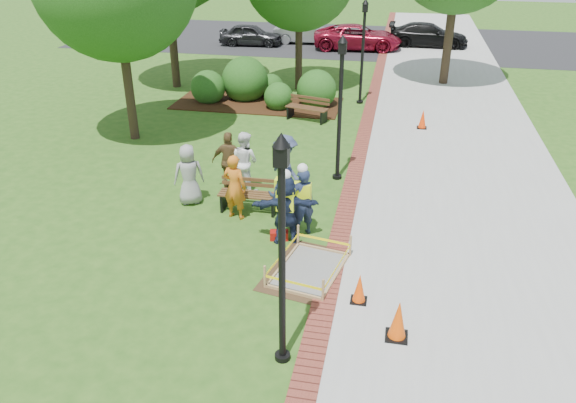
% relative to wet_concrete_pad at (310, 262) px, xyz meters
% --- Properties ---
extents(ground, '(100.00, 100.00, 0.00)m').
position_rel_wet_concrete_pad_xyz_m(ground, '(-1.26, 0.16, -0.23)').
color(ground, '#285116').
rests_on(ground, ground).
extents(sidewalk, '(6.00, 60.00, 0.02)m').
position_rel_wet_concrete_pad_xyz_m(sidewalk, '(3.74, 10.16, -0.22)').
color(sidewalk, '#9E9E99').
rests_on(sidewalk, ground).
extents(brick_edging, '(0.50, 60.00, 0.03)m').
position_rel_wet_concrete_pad_xyz_m(brick_edging, '(0.49, 10.16, -0.22)').
color(brick_edging, maroon).
rests_on(brick_edging, ground).
extents(mulch_bed, '(7.00, 3.00, 0.05)m').
position_rel_wet_concrete_pad_xyz_m(mulch_bed, '(-4.26, 12.16, -0.21)').
color(mulch_bed, '#381E0F').
rests_on(mulch_bed, ground).
extents(parking_lot, '(36.00, 12.00, 0.01)m').
position_rel_wet_concrete_pad_xyz_m(parking_lot, '(-1.26, 27.16, -0.23)').
color(parking_lot, black).
rests_on(parking_lot, ground).
extents(wet_concrete_pad, '(2.11, 2.59, 0.55)m').
position_rel_wet_concrete_pad_xyz_m(wet_concrete_pad, '(0.00, 0.00, 0.00)').
color(wet_concrete_pad, '#47331E').
rests_on(wet_concrete_pad, ground).
extents(bench_near, '(1.61, 0.56, 0.87)m').
position_rel_wet_concrete_pad_xyz_m(bench_near, '(-2.07, 2.56, 0.04)').
color(bench_near, brown).
rests_on(bench_near, ground).
extents(bench_far, '(1.75, 0.98, 0.90)m').
position_rel_wet_concrete_pad_xyz_m(bench_far, '(-1.84, 10.41, 0.05)').
color(bench_far, '#562D1D').
rests_on(bench_far, ground).
extents(cone_front, '(0.42, 0.42, 0.83)m').
position_rel_wet_concrete_pad_xyz_m(cone_front, '(1.97, -1.88, 0.17)').
color(cone_front, black).
rests_on(cone_front, ground).
extents(cone_back, '(0.34, 0.34, 0.66)m').
position_rel_wet_concrete_pad_xyz_m(cone_back, '(1.17, -0.90, 0.09)').
color(cone_back, black).
rests_on(cone_back, ground).
extents(cone_far, '(0.36, 0.36, 0.72)m').
position_rel_wet_concrete_pad_xyz_m(cone_far, '(2.56, 10.32, 0.11)').
color(cone_far, black).
rests_on(cone_far, ground).
extents(toolbox, '(0.48, 0.32, 0.22)m').
position_rel_wet_concrete_pad_xyz_m(toolbox, '(-0.96, 1.25, -0.12)').
color(toolbox, '#98100B').
rests_on(toolbox, ground).
extents(lamp_near, '(0.28, 0.28, 4.26)m').
position_rel_wet_concrete_pad_xyz_m(lamp_near, '(-0.01, -2.84, 2.25)').
color(lamp_near, black).
rests_on(lamp_near, ground).
extents(lamp_mid, '(0.28, 0.28, 4.26)m').
position_rel_wet_concrete_pad_xyz_m(lamp_mid, '(-0.01, 5.16, 2.25)').
color(lamp_mid, black).
rests_on(lamp_mid, ground).
extents(lamp_far, '(0.28, 0.28, 4.26)m').
position_rel_wet_concrete_pad_xyz_m(lamp_far, '(-0.01, 13.16, 2.25)').
color(lamp_far, black).
rests_on(lamp_far, ground).
extents(shrub_a, '(1.47, 1.47, 1.47)m').
position_rel_wet_concrete_pad_xyz_m(shrub_a, '(-6.41, 12.05, -0.23)').
color(shrub_a, '#184212').
rests_on(shrub_a, ground).
extents(shrub_b, '(1.99, 1.99, 1.99)m').
position_rel_wet_concrete_pad_xyz_m(shrub_b, '(-4.97, 12.78, -0.23)').
color(shrub_b, '#184212').
rests_on(shrub_b, ground).
extents(shrub_c, '(1.20, 1.20, 1.20)m').
position_rel_wet_concrete_pad_xyz_m(shrub_c, '(-3.24, 11.66, -0.23)').
color(shrub_c, '#184212').
rests_on(shrub_c, ground).
extents(shrub_d, '(1.65, 1.65, 1.65)m').
position_rel_wet_concrete_pad_xyz_m(shrub_d, '(-1.77, 12.36, -0.23)').
color(shrub_d, '#184212').
rests_on(shrub_d, ground).
extents(shrub_e, '(1.08, 1.08, 1.08)m').
position_rel_wet_concrete_pad_xyz_m(shrub_e, '(-3.96, 13.40, -0.23)').
color(shrub_e, '#184212').
rests_on(shrub_e, ground).
extents(casual_person_a, '(0.64, 0.56, 1.69)m').
position_rel_wet_concrete_pad_xyz_m(casual_person_a, '(-3.78, 2.71, 0.61)').
color(casual_person_a, gray).
rests_on(casual_person_a, ground).
extents(casual_person_b, '(0.63, 0.48, 1.75)m').
position_rel_wet_concrete_pad_xyz_m(casual_person_b, '(-2.32, 2.14, 0.64)').
color(casual_person_b, orange).
rests_on(casual_person_b, ground).
extents(casual_person_c, '(0.66, 0.56, 1.75)m').
position_rel_wet_concrete_pad_xyz_m(casual_person_c, '(-2.53, 3.85, 0.64)').
color(casual_person_c, white).
rests_on(casual_person_c, ground).
extents(casual_person_d, '(0.57, 0.38, 1.75)m').
position_rel_wet_concrete_pad_xyz_m(casual_person_d, '(-2.94, 3.75, 0.64)').
color(casual_person_d, brown).
rests_on(casual_person_d, ground).
extents(casual_person_e, '(0.68, 0.68, 1.83)m').
position_rel_wet_concrete_pad_xyz_m(casual_person_e, '(-1.29, 3.59, 0.68)').
color(casual_person_e, '#333C59').
rests_on(casual_person_e, ground).
extents(hivis_worker_a, '(0.63, 0.48, 1.89)m').
position_rel_wet_concrete_pad_xyz_m(hivis_worker_a, '(-0.79, 1.20, 0.70)').
color(hivis_worker_a, '#1B2347').
rests_on(hivis_worker_a, ground).
extents(hivis_worker_b, '(0.66, 0.62, 1.90)m').
position_rel_wet_concrete_pad_xyz_m(hivis_worker_b, '(-0.46, 1.62, 0.71)').
color(hivis_worker_b, '#1C2649').
rests_on(hivis_worker_b, ground).
extents(hivis_worker_c, '(0.54, 0.35, 1.82)m').
position_rel_wet_concrete_pad_xyz_m(hivis_worker_c, '(-0.98, 1.90, 0.67)').
color(hivis_worker_c, '#17293C').
rests_on(hivis_worker_c, ground).
extents(parked_car_a, '(2.21, 4.51, 1.43)m').
position_rel_wet_concrete_pad_xyz_m(parked_car_a, '(-7.76, 24.26, -0.23)').
color(parked_car_a, '#242427').
rests_on(parked_car_a, ground).
extents(parked_car_b, '(2.22, 4.54, 1.44)m').
position_rel_wet_concrete_pad_xyz_m(parked_car_b, '(-4.52, 25.59, -0.23)').
color(parked_car_b, gray).
rests_on(parked_car_b, ground).
extents(parked_car_c, '(2.46, 4.99, 1.58)m').
position_rel_wet_concrete_pad_xyz_m(parked_car_c, '(-1.13, 24.38, -0.23)').
color(parked_car_c, maroon).
rests_on(parked_car_c, ground).
extents(parked_car_d, '(2.14, 4.70, 1.52)m').
position_rel_wet_concrete_pad_xyz_m(parked_car_d, '(3.06, 26.13, -0.23)').
color(parked_car_d, black).
rests_on(parked_car_d, ground).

